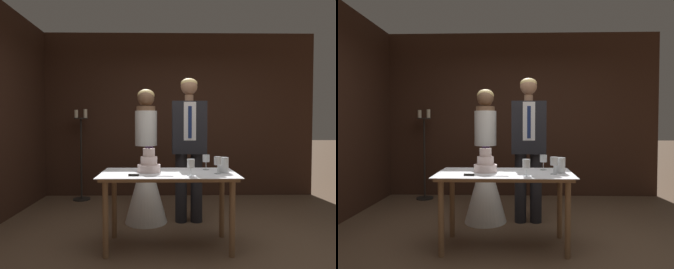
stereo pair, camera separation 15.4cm
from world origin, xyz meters
TOP-DOWN VIEW (x-y plane):
  - ground_plane at (0.00, 0.00)m, footprint 40.00×40.00m
  - wall_back at (0.00, 2.41)m, footprint 4.80×0.12m
  - cake_table at (-0.17, 0.16)m, footprint 1.37×0.68m
  - tiered_cake at (-0.38, 0.20)m, footprint 0.24×0.24m
  - cake_knife at (-0.43, -0.05)m, footprint 0.43×0.05m
  - wine_glass_near at (0.31, 0.06)m, footprint 0.07×0.07m
  - wine_glass_middle at (0.04, -0.02)m, footprint 0.07×0.07m
  - wine_glass_far at (0.23, 0.33)m, footprint 0.08×0.08m
  - hurricane_candle at (0.38, 0.16)m, footprint 0.11×0.11m
  - bride at (-0.45, 0.93)m, footprint 0.54×0.54m
  - groom at (0.10, 0.93)m, footprint 0.43×0.25m
  - candle_stand at (-1.59, 2.08)m, footprint 0.28×0.28m

SIDE VIEW (x-z plane):
  - ground_plane at x=0.00m, z-range 0.00..0.00m
  - bride at x=-0.45m, z-range -0.22..1.48m
  - cake_table at x=-0.17m, z-range 0.28..1.05m
  - candle_stand at x=-1.59m, z-range -0.05..1.45m
  - cake_knife at x=-0.43m, z-range 0.76..0.78m
  - hurricane_candle at x=0.38m, z-range 0.76..0.91m
  - tiered_cake at x=-0.38m, z-range 0.72..0.99m
  - wine_glass_middle at x=0.04m, z-range 0.79..0.95m
  - wine_glass_far at x=0.23m, z-range 0.80..0.96m
  - wine_glass_near at x=0.31m, z-range 0.80..0.97m
  - groom at x=0.10m, z-range 0.12..1.96m
  - wall_back at x=0.00m, z-range 0.00..2.83m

